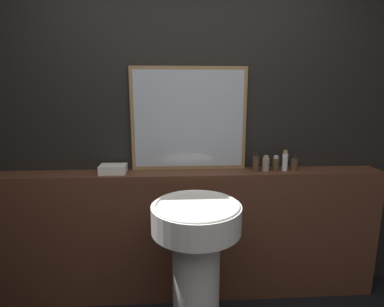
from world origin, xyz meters
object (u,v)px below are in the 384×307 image
at_px(conditioner_bottle, 266,164).
at_px(body_wash_bottle, 285,161).
at_px(pedestal_sink, 196,260).
at_px(towel_stack, 113,169).
at_px(shampoo_bottle, 256,163).
at_px(hand_soap_bottle, 294,163).
at_px(mirror, 189,119).
at_px(lotion_bottle, 276,164).

relative_size(conditioner_bottle, body_wash_bottle, 0.74).
distance_m(pedestal_sink, towel_stack, 0.86).
height_order(pedestal_sink, shampoo_bottle, shampoo_bottle).
xyz_separation_m(shampoo_bottle, hand_soap_bottle, (0.29, 0.00, -0.01)).
xyz_separation_m(pedestal_sink, conditioner_bottle, (0.55, 0.51, 0.45)).
bearing_deg(towel_stack, shampoo_bottle, 0.00).
bearing_deg(shampoo_bottle, mirror, 169.56).
bearing_deg(towel_stack, hand_soap_bottle, 0.00).
distance_m(shampoo_bottle, hand_soap_bottle, 0.29).
relative_size(pedestal_sink, towel_stack, 5.12).
bearing_deg(body_wash_bottle, pedestal_sink, -143.51).
relative_size(conditioner_bottle, lotion_bottle, 1.01).
bearing_deg(lotion_bottle, conditioner_bottle, -180.00).
height_order(mirror, hand_soap_bottle, mirror).
height_order(mirror, towel_stack, mirror).
height_order(conditioner_bottle, lotion_bottle, same).
bearing_deg(lotion_bottle, hand_soap_bottle, 0.00).
distance_m(mirror, lotion_bottle, 0.71).
bearing_deg(conditioner_bottle, shampoo_bottle, 180.00).
relative_size(pedestal_sink, body_wash_bottle, 6.23).
bearing_deg(towel_stack, pedestal_sink, -42.54).
bearing_deg(towel_stack, lotion_bottle, 0.00).
height_order(shampoo_bottle, hand_soap_bottle, shampoo_bottle).
height_order(mirror, shampoo_bottle, mirror).
bearing_deg(body_wash_bottle, hand_soap_bottle, -0.00).
relative_size(body_wash_bottle, hand_soap_bottle, 1.35).
distance_m(mirror, towel_stack, 0.65).
height_order(shampoo_bottle, conditioner_bottle, shampoo_bottle).
bearing_deg(mirror, pedestal_sink, -89.02).
bearing_deg(shampoo_bottle, lotion_bottle, 0.00).
relative_size(towel_stack, body_wash_bottle, 1.22).
distance_m(towel_stack, shampoo_bottle, 1.03).
bearing_deg(pedestal_sink, shampoo_bottle, 47.16).
bearing_deg(conditioner_bottle, pedestal_sink, -137.00).
xyz_separation_m(mirror, hand_soap_bottle, (0.77, -0.09, -0.32)).
height_order(shampoo_bottle, body_wash_bottle, body_wash_bottle).
bearing_deg(mirror, towel_stack, -170.73).
distance_m(lotion_bottle, hand_soap_bottle, 0.14).
xyz_separation_m(shampoo_bottle, conditioner_bottle, (0.07, -0.00, -0.01)).
bearing_deg(pedestal_sink, hand_soap_bottle, 33.87).
distance_m(shampoo_bottle, conditioner_bottle, 0.07).
bearing_deg(towel_stack, conditioner_bottle, -0.00).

